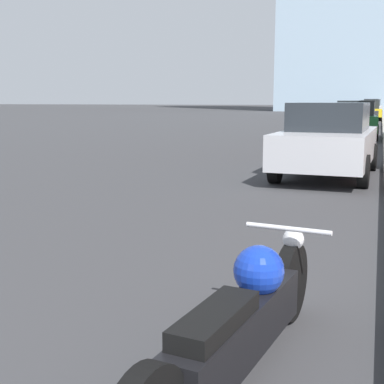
% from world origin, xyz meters
% --- Properties ---
extents(motorcycle, '(0.65, 2.62, 0.75)m').
position_xyz_m(motorcycle, '(3.03, 4.13, 0.36)').
color(motorcycle, black).
rests_on(motorcycle, ground_plane).
extents(parked_car_silver, '(2.00, 4.51, 1.57)m').
position_xyz_m(parked_car_silver, '(2.69, 13.06, 0.80)').
color(parked_car_silver, '#BCBCC1').
rests_on(parked_car_silver, ground_plane).
extents(parked_car_green, '(2.02, 4.37, 1.61)m').
position_xyz_m(parked_car_green, '(2.67, 25.25, 0.82)').
color(parked_car_green, '#1E6B33').
rests_on(parked_car_green, ground_plane).
extents(parked_car_black, '(2.20, 4.40, 1.53)m').
position_xyz_m(parked_car_black, '(2.49, 35.93, 0.79)').
color(parked_car_black, black).
rests_on(parked_car_black, ground_plane).
extents(parked_car_yellow, '(2.12, 4.45, 1.64)m').
position_xyz_m(parked_car_yellow, '(2.75, 47.99, 0.81)').
color(parked_car_yellow, gold).
rests_on(parked_car_yellow, ground_plane).
extents(parked_car_white, '(2.05, 3.99, 1.77)m').
position_xyz_m(parked_car_white, '(2.84, 58.85, 0.89)').
color(parked_car_white, silver).
rests_on(parked_car_white, ground_plane).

